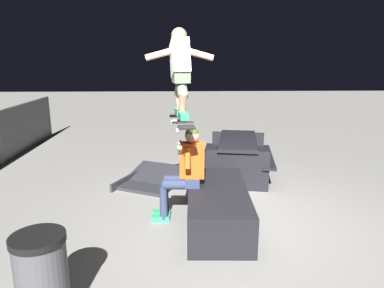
# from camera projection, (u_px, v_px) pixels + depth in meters

# --- Properties ---
(ground_plane) EXTENTS (40.00, 40.00, 0.00)m
(ground_plane) POSITION_uv_depth(u_px,v_px,m) (230.00, 223.00, 4.98)
(ground_plane) COLOR gray
(ledge_box_main) EXTENTS (1.90, 0.88, 0.52)m
(ledge_box_main) POSITION_uv_depth(u_px,v_px,m) (217.00, 206.00, 4.90)
(ledge_box_main) COLOR black
(ledge_box_main) RESTS_ON ground
(person_sitting_on_ledge) EXTENTS (0.59, 0.76, 1.35)m
(person_sitting_on_ledge) POSITION_uv_depth(u_px,v_px,m) (184.00, 169.00, 4.94)
(person_sitting_on_ledge) COLOR #2D3856
(person_sitting_on_ledge) RESTS_ON ground
(skateboard) EXTENTS (1.04, 0.34, 0.15)m
(skateboard) POSITION_uv_depth(u_px,v_px,m) (181.00, 122.00, 4.58)
(skateboard) COLOR black
(skater_airborne) EXTENTS (0.63, 0.89, 1.12)m
(skater_airborne) POSITION_uv_depth(u_px,v_px,m) (180.00, 68.00, 4.47)
(skater_airborne) COLOR #2D9E66
(kicker_ramp) EXTENTS (1.46, 1.39, 0.31)m
(kicker_ramp) POSITION_uv_depth(u_px,v_px,m) (152.00, 180.00, 6.55)
(kicker_ramp) COLOR #28282D
(kicker_ramp) RESTS_ON ground
(picnic_table_back) EXTENTS (1.90, 1.60, 0.75)m
(picnic_table_back) POSITION_uv_depth(u_px,v_px,m) (238.00, 152.00, 6.83)
(picnic_table_back) COLOR black
(picnic_table_back) RESTS_ON ground
(trash_bin) EXTENTS (0.46, 0.46, 0.83)m
(trash_bin) POSITION_uv_depth(u_px,v_px,m) (42.00, 279.00, 3.03)
(trash_bin) COLOR #47474C
(trash_bin) RESTS_ON ground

